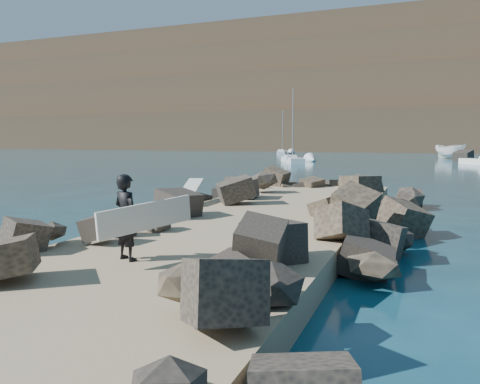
% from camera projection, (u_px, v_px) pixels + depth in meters
% --- Properties ---
extents(ground, '(800.00, 800.00, 0.00)m').
position_uv_depth(ground, '(252.00, 239.00, 13.80)').
color(ground, '#0F384C').
rests_on(ground, ground).
extents(jetty, '(6.00, 26.00, 0.60)m').
position_uv_depth(jetty, '(226.00, 243.00, 11.92)').
color(jetty, '#8C7759').
rests_on(jetty, ground).
extents(riprap_left, '(2.60, 22.00, 1.00)m').
position_uv_depth(riprap_left, '(140.00, 224.00, 13.42)').
color(riprap_left, black).
rests_on(riprap_left, ground).
extents(riprap_right, '(2.60, 22.00, 1.00)m').
position_uv_depth(riprap_right, '(344.00, 240.00, 11.29)').
color(riprap_right, black).
rests_on(riprap_right, ground).
extents(headland, '(360.00, 140.00, 32.00)m').
position_uv_depth(headland, '(445.00, 100.00, 156.14)').
color(headland, '#2D4919').
rests_on(headland, ground).
extents(surfboard_resting, '(1.12, 2.26, 0.07)m').
position_uv_depth(surfboard_resting, '(191.00, 191.00, 17.06)').
color(surfboard_resting, white).
rests_on(surfboard_resting, riprap_left).
extents(boat_imported, '(5.24, 5.81, 2.21)m').
position_uv_depth(boat_imported, '(450.00, 151.00, 68.80)').
color(boat_imported, white).
rests_on(boat_imported, ground).
extents(surfer_with_board, '(1.25, 1.92, 1.67)m').
position_uv_depth(surfer_with_board, '(129.00, 217.00, 8.96)').
color(surfer_with_board, black).
rests_on(surfer_with_board, jetty).
extents(sailboat_a, '(4.82, 7.69, 9.22)m').
position_uv_depth(sailboat_a, '(292.00, 160.00, 58.11)').
color(sailboat_a, silver).
rests_on(sailboat_a, ground).
extents(sailboat_e, '(2.88, 7.08, 8.36)m').
position_uv_depth(sailboat_e, '(282.00, 153.00, 87.86)').
color(sailboat_e, silver).
rests_on(sailboat_e, ground).
extents(headland_buildings, '(137.50, 30.50, 5.00)m').
position_uv_depth(headland_buildings, '(473.00, 38.00, 144.41)').
color(headland_buildings, white).
rests_on(headland_buildings, headland).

